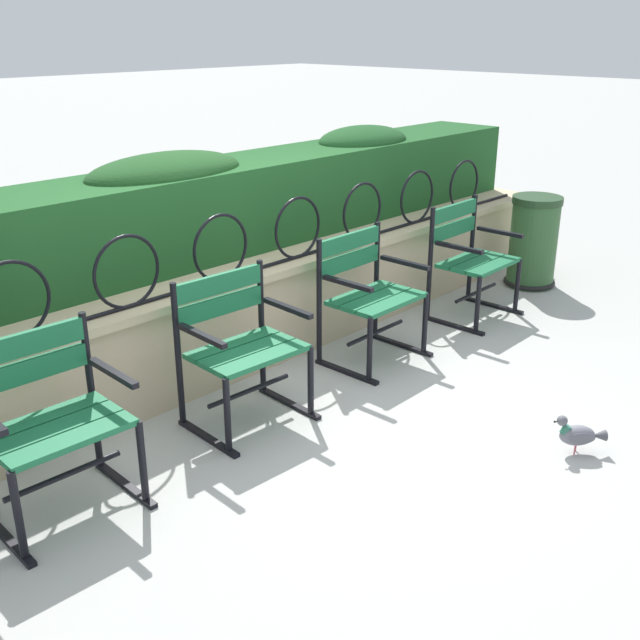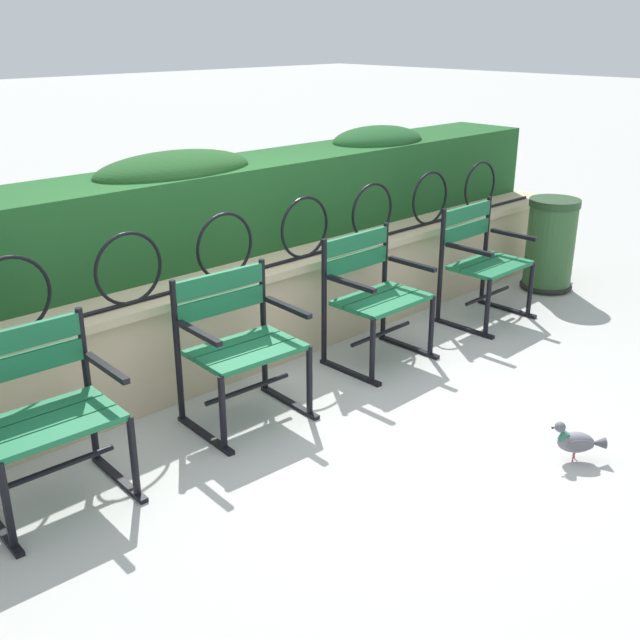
{
  "view_description": "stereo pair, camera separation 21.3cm",
  "coord_description": "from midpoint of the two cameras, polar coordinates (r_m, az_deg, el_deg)",
  "views": [
    {
      "loc": [
        -2.92,
        -2.66,
        2.12
      ],
      "look_at": [
        0.0,
        0.1,
        0.55
      ],
      "focal_mm": 42.45,
      "sensor_mm": 36.0,
      "label": 1
    },
    {
      "loc": [
        -2.77,
        -2.81,
        2.12
      ],
      "look_at": [
        0.0,
        0.1,
        0.55
      ],
      "focal_mm": 42.45,
      "sensor_mm": 36.0,
      "label": 2
    }
  ],
  "objects": [
    {
      "name": "stone_wall",
      "position": [
        4.94,
        -7.83,
        -0.1
      ],
      "size": [
        6.99,
        0.41,
        0.66
      ],
      "color": "tan",
      "rests_on": "ground"
    },
    {
      "name": "trash_bin",
      "position": [
        6.73,
        14.9,
        5.58
      ],
      "size": [
        0.44,
        0.44,
        0.78
      ],
      "color": "#2D562D",
      "rests_on": "ground"
    },
    {
      "name": "ground_plane",
      "position": [
        4.48,
        -0.42,
        -6.91
      ],
      "size": [
        60.0,
        60.0,
        0.0
      ],
      "primitive_type": "plane",
      "color": "#ADADA8"
    },
    {
      "name": "park_chair_centre_right",
      "position": [
        5.02,
        2.39,
        2.09
      ],
      "size": [
        0.64,
        0.53,
        0.86
      ],
      "color": "#19663D",
      "rests_on": "ground"
    },
    {
      "name": "park_chair_leftmost",
      "position": [
        3.69,
        -21.35,
        -6.94
      ],
      "size": [
        0.65,
        0.54,
        0.85
      ],
      "color": "#19663D",
      "rests_on": "ground"
    },
    {
      "name": "pigeon_far_side",
      "position": [
        4.21,
        17.51,
        -8.23
      ],
      "size": [
        0.24,
        0.23,
        0.22
      ],
      "color": "slate",
      "rests_on": "ground"
    },
    {
      "name": "iron_arch_fence",
      "position": [
        4.65,
        -8.66,
        5.19
      ],
      "size": [
        6.46,
        0.02,
        0.42
      ],
      "color": "black",
      "rests_on": "stone_wall"
    },
    {
      "name": "hedge_row",
      "position": [
        5.13,
        -11.69,
        8.15
      ],
      "size": [
        6.85,
        0.65,
        0.71
      ],
      "color": "#1E5123",
      "rests_on": "stone_wall"
    },
    {
      "name": "park_chair_centre_left",
      "position": [
        4.25,
        -7.56,
        -1.78
      ],
      "size": [
        0.66,
        0.55,
        0.85
      ],
      "color": "#19663D",
      "rests_on": "ground"
    },
    {
      "name": "park_chair_rightmost",
      "position": [
        5.88,
        10.21,
        4.7
      ],
      "size": [
        0.64,
        0.53,
        0.88
      ],
      "color": "#19663D",
      "rests_on": "ground"
    }
  ]
}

